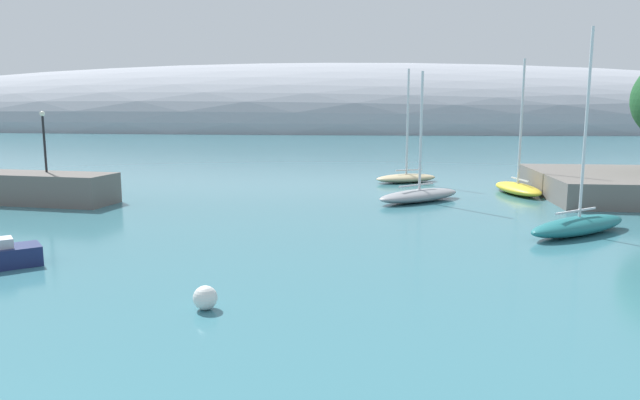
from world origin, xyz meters
TOP-DOWN VIEW (x-y plane):
  - distant_ridge at (-20.15, 183.28)m, footprint 396.90×89.60m
  - sailboat_yellow_near_shore at (16.69, 38.19)m, footprint 3.62×6.71m
  - sailboat_teal_mid_mooring at (16.58, 23.57)m, footprint 6.91×6.10m
  - sailboat_sand_outer_mooring at (8.34, 44.42)m, footprint 6.29×4.77m
  - sailboat_grey_end_of_line at (8.89, 33.57)m, footprint 6.93×6.55m
  - mooring_buoy_white at (0.67, 10.31)m, footprint 0.80×0.80m
  - harbor_lamp_post at (-17.37, 30.59)m, footprint 0.36×0.36m

SIDE VIEW (x-z plane):
  - distant_ridge at x=-20.15m, z-range -21.32..21.32m
  - mooring_buoy_white at x=0.67m, z-range 0.00..0.80m
  - sailboat_grey_end_of_line at x=8.89m, z-range -4.04..5.07m
  - sailboat_sand_outer_mooring at x=8.34m, z-range -4.47..5.53m
  - sailboat_yellow_near_shore at x=16.69m, z-range -4.58..5.66m
  - sailboat_teal_mid_mooring at x=16.58m, z-range -4.73..5.84m
  - harbor_lamp_post at x=-17.37m, z-range 2.61..6.87m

